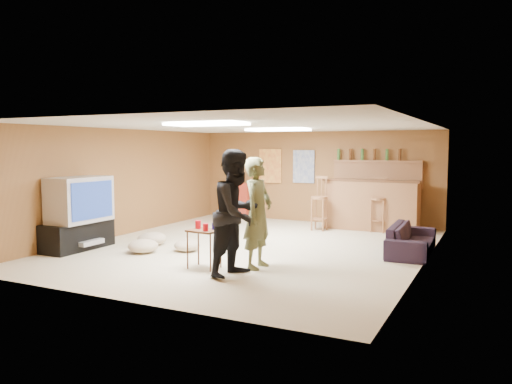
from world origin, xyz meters
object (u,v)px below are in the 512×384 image
at_px(person_olive, 258,213).
at_px(person_black, 237,213).
at_px(tv_body, 79,199).
at_px(tray_table, 204,249).
at_px(sofa, 412,239).
at_px(bar_counter, 372,205).

bearing_deg(person_olive, person_black, 171.93).
xyz_separation_m(tv_body, tray_table, (2.71, -0.20, -0.61)).
bearing_deg(person_olive, tv_body, 92.98).
bearing_deg(person_black, person_olive, 1.34).
bearing_deg(sofa, person_black, 140.68).
relative_size(tv_body, bar_counter, 0.55).
bearing_deg(person_black, tray_table, 86.19).
xyz_separation_m(bar_counter, person_black, (-0.80, -4.80, 0.35)).
distance_m(tv_body, tray_table, 2.79).
height_order(bar_counter, person_black, person_black).
xyz_separation_m(person_black, sofa, (2.00, 2.61, -0.65)).
bearing_deg(sofa, tray_table, 131.13).
bearing_deg(person_olive, sofa, -42.76).
relative_size(person_olive, person_black, 0.93).
relative_size(bar_counter, sofa, 1.17).
bearing_deg(person_black, sofa, -28.05).
bearing_deg(bar_counter, sofa, -61.20).
bearing_deg(bar_counter, person_olive, -99.62).
height_order(tv_body, person_black, person_black).
distance_m(person_olive, person_black, 0.54).
bearing_deg(sofa, tv_body, 111.02).
xyz_separation_m(tv_body, sofa, (5.35, 2.27, -0.65)).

